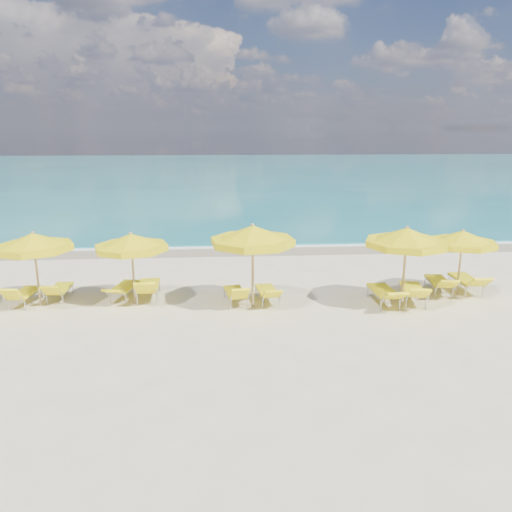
{
  "coord_description": "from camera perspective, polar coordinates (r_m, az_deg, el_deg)",
  "views": [
    {
      "loc": [
        -1.14,
        -14.62,
        5.35
      ],
      "look_at": [
        0.0,
        1.5,
        1.2
      ],
      "focal_mm": 35.0,
      "sensor_mm": 36.0,
      "label": 1
    }
  ],
  "objects": [
    {
      "name": "ground_plane",
      "position": [
        15.61,
        0.39,
        -5.64
      ],
      "size": [
        120.0,
        120.0,
        0.0
      ],
      "primitive_type": "plane",
      "color": "beige"
    },
    {
      "name": "ocean",
      "position": [
        62.86,
        -3.04,
        9.5
      ],
      "size": [
        120.0,
        80.0,
        0.3
      ],
      "primitive_type": "cube",
      "color": "#147072",
      "rests_on": "ground"
    },
    {
      "name": "wet_sand_band",
      "position": [
        22.69,
        -1.05,
        0.76
      ],
      "size": [
        120.0,
        2.6,
        0.01
      ],
      "primitive_type": "cube",
      "color": "tan",
      "rests_on": "ground"
    },
    {
      "name": "foam_line",
      "position": [
        23.47,
        -1.16,
        1.22
      ],
      "size": [
        120.0,
        1.2,
        0.03
      ],
      "primitive_type": "cube",
      "color": "white",
      "rests_on": "ground"
    },
    {
      "name": "whitecap_near",
      "position": [
        32.44,
        -12.65,
        4.56
      ],
      "size": [
        14.0,
        0.36,
        0.05
      ],
      "primitive_type": "cube",
      "color": "white",
      "rests_on": "ground"
    },
    {
      "name": "whitecap_far",
      "position": [
        40.05,
        9.24,
        6.54
      ],
      "size": [
        18.0,
        0.3,
        0.05
      ],
      "primitive_type": "cube",
      "color": "white",
      "rests_on": "ground"
    },
    {
      "name": "umbrella_2",
      "position": [
        16.4,
        -24.08,
        1.41
      ],
      "size": [
        2.45,
        2.45,
        2.37
      ],
      "rotation": [
        0.0,
        0.0,
        0.05
      ],
      "color": "tan",
      "rests_on": "ground"
    },
    {
      "name": "umbrella_3",
      "position": [
        15.69,
        -14.06,
        1.48
      ],
      "size": [
        2.46,
        2.46,
        2.3
      ],
      "rotation": [
        0.0,
        0.0,
        -0.09
      ],
      "color": "tan",
      "rests_on": "ground"
    },
    {
      "name": "umbrella_4",
      "position": [
        14.89,
        -0.39,
        2.3
      ],
      "size": [
        3.14,
        3.14,
        2.61
      ],
      "rotation": [
        0.0,
        0.0,
        -0.25
      ],
      "color": "tan",
      "rests_on": "ground"
    },
    {
      "name": "umbrella_5",
      "position": [
        15.64,
        16.82,
        1.99
      ],
      "size": [
        2.49,
        2.49,
        2.53
      ],
      "rotation": [
        0.0,
        0.0,
        -0.0
      ],
      "color": "tan",
      "rests_on": "ground"
    },
    {
      "name": "umbrella_6",
      "position": [
        17.4,
        22.52,
        1.81
      ],
      "size": [
        2.33,
        2.33,
        2.21
      ],
      "rotation": [
        0.0,
        0.0,
        0.07
      ],
      "color": "tan",
      "rests_on": "ground"
    },
    {
      "name": "lounger_2_left",
      "position": [
        17.21,
        -24.95,
        -4.36
      ],
      "size": [
        0.71,
        1.7,
        0.83
      ],
      "rotation": [
        0.0,
        0.0,
        -0.09
      ],
      "color": "#A5A8AD",
      "rests_on": "ground"
    },
    {
      "name": "lounger_2_right",
      "position": [
        17.26,
        -21.51,
        -3.98
      ],
      "size": [
        0.57,
        1.64,
        0.76
      ],
      "rotation": [
        0.0,
        0.0,
        0.0
      ],
      "color": "#A5A8AD",
      "rests_on": "ground"
    },
    {
      "name": "lounger_3_left",
      "position": [
        16.74,
        -14.79,
        -3.96
      ],
      "size": [
        0.94,
        1.9,
        0.66
      ],
      "rotation": [
        0.0,
        0.0,
        -0.2
      ],
      "color": "#A5A8AD",
      "rests_on": "ground"
    },
    {
      "name": "lounger_3_right",
      "position": [
        16.49,
        -12.18,
        -3.97
      ],
      "size": [
        0.75,
        1.98,
        0.91
      ],
      "rotation": [
        0.0,
        0.0,
        0.05
      ],
      "color": "#A5A8AD",
      "rests_on": "ground"
    },
    {
      "name": "lounger_4_left",
      "position": [
        15.69,
        -2.36,
        -4.72
      ],
      "size": [
        0.82,
        1.73,
        0.81
      ],
      "rotation": [
        0.0,
        0.0,
        0.16
      ],
      "color": "#A5A8AD",
      "rests_on": "ground"
    },
    {
      "name": "lounger_4_right",
      "position": [
        15.82,
        1.31,
        -4.57
      ],
      "size": [
        0.75,
        1.77,
        0.74
      ],
      "rotation": [
        0.0,
        0.0,
        0.11
      ],
      "color": "#A5A8AD",
      "rests_on": "ground"
    },
    {
      "name": "lounger_5_left",
      "position": [
        16.13,
        14.38,
        -4.54
      ],
      "size": [
        0.71,
        2.02,
        0.8
      ],
      "rotation": [
        0.0,
        0.0,
        0.03
      ],
      "color": "#A5A8AD",
      "rests_on": "ground"
    },
    {
      "name": "lounger_5_right",
      "position": [
        16.56,
        17.48,
        -4.27
      ],
      "size": [
        1.01,
        2.05,
        0.84
      ],
      "rotation": [
        0.0,
        0.0,
        -0.2
      ],
      "color": "#A5A8AD",
      "rests_on": "ground"
    },
    {
      "name": "lounger_6_left",
      "position": [
        17.79,
        20.16,
        -3.25
      ],
      "size": [
        0.84,
        1.92,
        0.79
      ],
      "rotation": [
        0.0,
        0.0,
        -0.13
      ],
      "color": "#A5A8AD",
      "rests_on": "ground"
    },
    {
      "name": "lounger_6_right",
      "position": [
        18.26,
        22.88,
        -3.02
      ],
      "size": [
        0.69,
        1.97,
        0.84
      ],
      "rotation": [
        0.0,
        0.0,
        -0.02
      ],
      "color": "#A5A8AD",
      "rests_on": "ground"
    }
  ]
}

